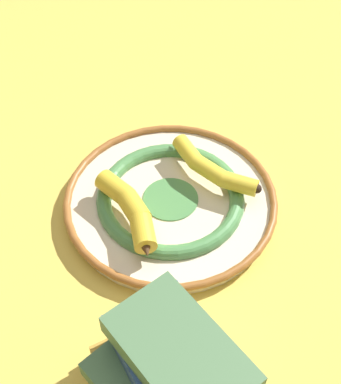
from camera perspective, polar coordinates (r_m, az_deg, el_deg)
ground_plane at (r=0.96m, az=-2.12°, el=-2.40°), size 2.80×2.80×0.00m
decorative_bowl at (r=0.95m, az=0.00°, el=-0.85°), size 0.38×0.38×0.04m
banana_a at (r=0.89m, az=-4.24°, el=-1.93°), size 0.10×0.19×0.04m
banana_b at (r=0.96m, az=4.23°, el=2.63°), size 0.06×0.20×0.03m
book_stack at (r=0.74m, az=0.01°, el=-18.63°), size 0.22×0.24×0.14m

